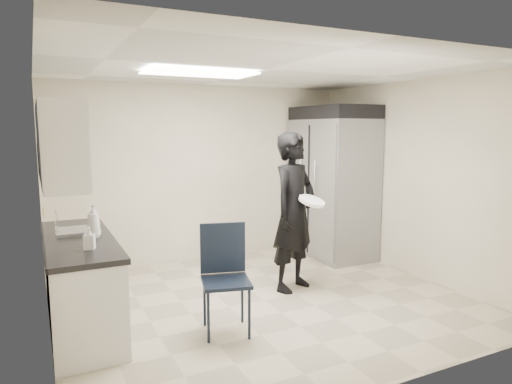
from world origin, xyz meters
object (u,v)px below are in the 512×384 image
commercial_fridge (332,188)px  lower_counter (81,285)px  folding_chair (226,282)px  man_tuxedo (294,212)px

commercial_fridge → lower_counter: bearing=-164.1°
lower_counter → folding_chair: 1.46m
lower_counter → man_tuxedo: bearing=0.2°
commercial_fridge → man_tuxedo: size_ratio=1.09×
commercial_fridge → folding_chair: commercial_fridge is taller
commercial_fridge → man_tuxedo: 1.70m
lower_counter → commercial_fridge: commercial_fridge is taller
man_tuxedo → commercial_fridge: bearing=14.4°
lower_counter → commercial_fridge: size_ratio=0.90×
folding_chair → commercial_fridge: bearing=50.5°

